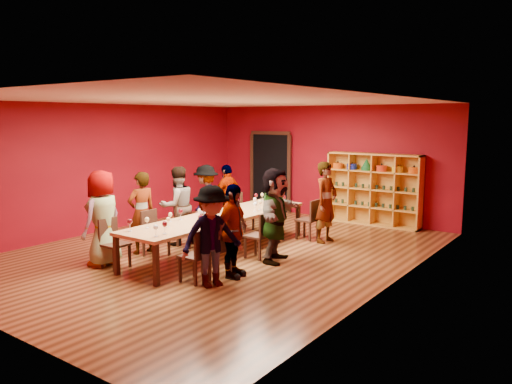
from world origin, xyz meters
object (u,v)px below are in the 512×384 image
person_right_1 (233,231)px  spittoon_bowl (209,215)px  chair_person_left_1 (153,231)px  person_right_2 (275,215)px  person_left_0 (103,218)px  chair_person_right_2 (261,233)px  person_right_0 (212,236)px  wine_bottle (265,200)px  shelving_unit (374,186)px  chair_person_left_4 (241,210)px  chair_person_right_1 (220,246)px  chair_person_right_0 (198,253)px  chair_person_left_2 (186,223)px  tasting_table (220,218)px  person_left_3 (206,200)px  person_left_2 (177,206)px  chair_person_left_3 (219,215)px  chair_person_right_4 (310,217)px  person_left_1 (142,213)px  person_right_4 (326,202)px  person_left_4 (228,196)px

person_right_1 → spittoon_bowl: 1.36m
chair_person_left_1 → person_right_2: 2.43m
person_left_0 → chair_person_right_2: (2.07, 2.04, -0.37)m
person_right_0 → wine_bottle: (-1.17, 3.15, 0.05)m
shelving_unit → chair_person_left_4: size_ratio=2.70×
shelving_unit → chair_person_right_1: bearing=-95.1°
spittoon_bowl → chair_person_right_0: bearing=-55.0°
chair_person_left_2 → chair_person_left_1: bearing=-90.0°
shelving_unit → chair_person_right_0: size_ratio=2.70×
tasting_table → person_right_1: person_right_1 is taller
chair_person_right_1 → wine_bottle: bearing=108.6°
chair_person_left_4 → spittoon_bowl: (0.94, -2.21, 0.33)m
tasting_table → person_right_0: size_ratio=2.78×
chair_person_right_2 → person_right_2: person_right_2 is taller
chair_person_right_2 → person_left_3: bearing=157.5°
person_left_2 → chair_person_left_3: 1.14m
chair_person_left_2 → chair_person_left_3: same height
chair_person_left_4 → chair_person_right_4: size_ratio=1.00×
chair_person_right_1 → shelving_unit: bearing=84.9°
chair_person_left_2 → chair_person_right_0: (1.82, -1.61, 0.00)m
tasting_table → chair_person_right_0: 1.89m
person_left_1 → person_right_1: bearing=96.9°
wine_bottle → person_right_2: bearing=-49.2°
person_right_0 → chair_person_right_0: bearing=112.9°
chair_person_right_0 → chair_person_right_2: size_ratio=1.00×
person_left_1 → chair_person_right_2: bearing=126.9°
chair_person_left_2 → person_right_0: (2.12, -1.61, 0.32)m
chair_person_right_0 → person_right_0: person_right_0 is taller
person_left_2 → person_right_4: size_ratio=0.95×
shelving_unit → chair_person_right_0: shelving_unit is taller
shelving_unit → chair_person_left_1: bearing=-113.6°
chair_person_left_4 → person_left_2: bearing=-97.5°
chair_person_right_2 → spittoon_bowl: (-0.88, -0.50, 0.33)m
chair_person_left_4 → chair_person_right_1: same height
chair_person_right_2 → person_right_2: bearing=0.0°
person_left_2 → chair_person_left_3: bearing=-175.4°
tasting_table → person_left_2: 1.16m
person_right_4 → person_left_4: bearing=98.3°
chair_person_left_3 → person_left_4: size_ratio=0.57×
person_left_0 → chair_person_left_1: person_left_0 is taller
person_right_4 → person_right_2: bearing=-177.1°
person_right_4 → chair_person_right_1: bearing=177.7°
chair_person_right_0 → chair_person_right_4: (0.00, 3.64, 0.00)m
person_left_1 → spittoon_bowl: (1.25, 0.57, 0.01)m
chair_person_right_0 → chair_person_right_2: 1.76m
chair_person_left_2 → chair_person_left_4: same height
person_left_1 → person_left_2: 0.92m
chair_person_right_4 → person_right_4: size_ratio=0.51×
chair_person_left_2 → chair_person_left_3: 1.06m
chair_person_left_2 → person_left_4: 1.93m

